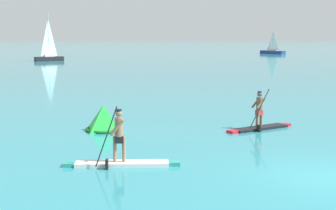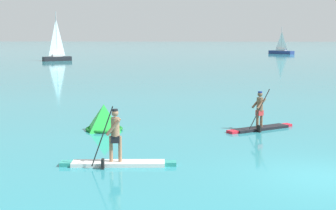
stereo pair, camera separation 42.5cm
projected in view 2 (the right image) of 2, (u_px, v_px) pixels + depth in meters
The scene contains 6 objects.
ground at pixel (328, 178), 14.12m from camera, with size 440.00×440.00×0.00m, color teal.
paddleboarder_near_left at pixel (117, 155), 15.37m from camera, with size 3.57×0.90×1.92m.
paddleboarder_mid_center at pixel (260, 122), 21.07m from camera, with size 2.96×2.17×1.79m.
race_marker_buoy at pixel (104, 119), 20.93m from camera, with size 1.77×1.77×1.09m.
sailboat_left_horizon at pixel (57, 54), 72.71m from camera, with size 4.04×3.18×7.02m.
sailboat_right_horizon at pixel (281, 50), 96.69m from camera, with size 4.46×4.73×5.17m.
Camera 2 is at (-3.77, -13.90, 4.03)m, focal length 53.81 mm.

